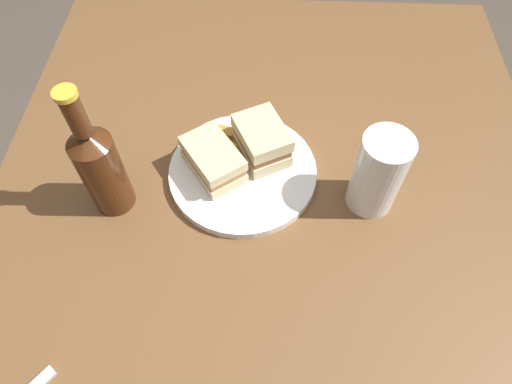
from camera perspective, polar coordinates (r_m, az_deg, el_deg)
name	(u,v)px	position (r m, az deg, el deg)	size (l,w,h in m)	color
ground_plane	(264,346)	(1.44, 1.00, -18.92)	(6.00, 6.00, 0.00)	#4C4238
dining_table	(266,305)	(1.09, 1.29, -14.11)	(1.29, 1.00, 0.73)	brown
plate	(243,172)	(0.81, -1.69, 2.55)	(0.26, 0.26, 0.02)	white
sandwich_half_left	(262,141)	(0.80, 0.75, 6.51)	(0.12, 0.11, 0.07)	beige
sandwich_half_right	(213,160)	(0.78, -5.45, 4.08)	(0.13, 0.12, 0.06)	beige
potato_wedge_front	(227,133)	(0.84, -3.70, 7.45)	(0.04, 0.02, 0.02)	#B77F33
potato_wedge_middle	(223,145)	(0.82, -4.19, 6.01)	(0.05, 0.02, 0.02)	gold
potato_wedge_back	(222,155)	(0.81, -4.40, 4.65)	(0.04, 0.02, 0.02)	#AD702D
potato_wedge_left_edge	(216,153)	(0.82, -5.10, 5.00)	(0.06, 0.02, 0.02)	#B77F33
potato_wedge_right_edge	(226,153)	(0.82, -3.83, 5.00)	(0.05, 0.02, 0.02)	#B77F33
potato_wedge_stray	(215,142)	(0.83, -5.19, 6.34)	(0.04, 0.02, 0.02)	#B77F33
pint_glass	(377,177)	(0.75, 15.08, 1.82)	(0.08, 0.08, 0.16)	white
cider_bottle	(100,166)	(0.74, -19.20, 3.12)	(0.07, 0.07, 0.26)	#47230F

